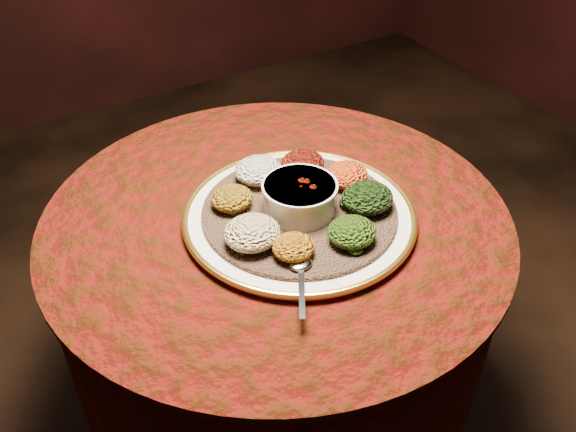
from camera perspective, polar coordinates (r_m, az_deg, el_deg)
table at (r=1.43m, az=-0.98°, el=-5.63°), size 0.96×0.96×0.73m
platter at (r=1.29m, az=1.01°, el=-0.02°), size 0.59×0.59×0.02m
injera at (r=1.28m, az=1.02°, el=0.36°), size 0.47×0.47×0.01m
stew_bowl at (r=1.25m, az=1.04°, el=1.84°), size 0.15×0.15×0.06m
spoon at (r=1.14m, az=1.17°, el=-4.66°), size 0.09×0.13×0.01m
portion_ayib at (r=1.35m, az=-2.66°, el=4.08°), size 0.10×0.10×0.05m
portion_kitfo at (r=1.37m, az=1.31°, el=4.73°), size 0.09×0.09×0.05m
portion_tikil at (r=1.34m, az=5.21°, el=3.67°), size 0.09×0.09×0.04m
portion_gomen at (r=1.28m, az=7.08°, el=1.64°), size 0.10×0.10×0.05m
portion_mixveg at (r=1.19m, az=5.69°, el=-1.42°), size 0.09×0.09×0.04m
portion_kik at (r=1.16m, az=0.50°, el=-2.78°), size 0.08×0.08×0.04m
portion_timatim at (r=1.18m, az=-3.21°, el=-1.49°), size 0.11×0.10×0.05m
portion_shiro at (r=1.28m, az=-5.02°, el=1.59°), size 0.09×0.08×0.04m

